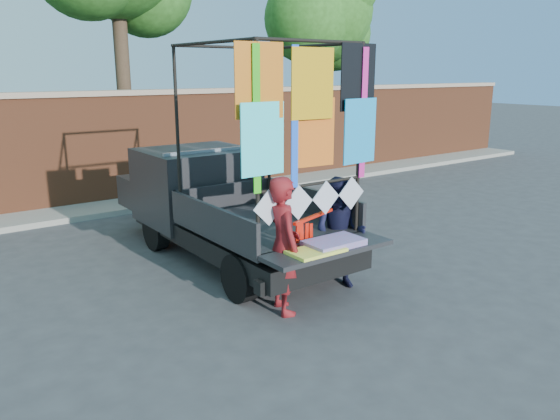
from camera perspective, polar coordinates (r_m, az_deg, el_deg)
ground at (r=7.58m, az=0.57°, el=-9.31°), size 90.00×90.00×0.00m
brick_wall at (r=13.34m, az=-17.81°, el=6.27°), size 30.00×0.45×2.61m
curb at (r=12.92m, az=-16.38°, el=0.40°), size 30.00×1.20×0.12m
tree_right at (r=18.07m, az=4.57°, el=19.72°), size 4.20×3.30×6.62m
pickup_truck at (r=9.42m, az=-7.10°, el=0.83°), size 2.16×5.43×3.42m
woman at (r=6.92m, az=0.37°, el=-3.74°), size 0.59×0.74×1.78m
man at (r=7.84m, az=6.25°, el=-2.36°), size 0.91×0.98×1.60m
streamer_bundle at (r=7.26m, az=2.95°, el=-2.26°), size 0.89×0.34×0.64m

